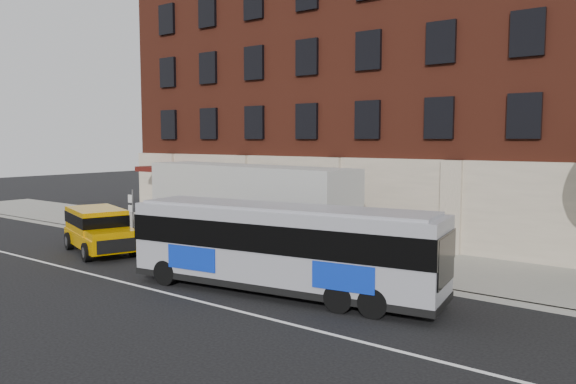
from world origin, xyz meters
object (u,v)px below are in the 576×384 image
Objects in this scene: sign_pole at (132,210)px; yellow_suv at (98,227)px; city_bus at (282,245)px; shipping_container at (245,208)px.

sign_pole is 3.41m from yellow_suv.
city_bus is (12.22, -3.39, 0.15)m from sign_pole.
shipping_container is (4.80, 4.47, 0.79)m from yellow_suv.
sign_pole is at bearing -167.15° from shipping_container.
sign_pole is 0.21× the size of shipping_container.
city_bus is at bearing -2.03° from yellow_suv.
sign_pole is 6.55m from shipping_container.
sign_pole reaches higher than yellow_suv.
shipping_container reaches higher than sign_pole.
sign_pole is 0.23× the size of city_bus.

